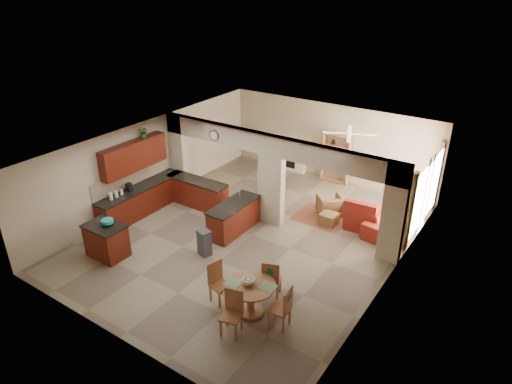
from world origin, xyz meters
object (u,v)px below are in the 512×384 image
Objects in this scene: kitchen_island at (107,240)px; dining_table at (251,294)px; armchair at (329,205)px; sofa at (395,217)px.

kitchen_island reaches higher than dining_table.
kitchen_island is at bearing 9.64° from armchair.
sofa is (5.97, 5.76, -0.11)m from kitchen_island.
sofa is at bearing 44.08° from kitchen_island.
sofa is at bearing 75.22° from dining_table.
armchair is at bearing 54.04° from kitchen_island.
kitchen_island is 8.30m from sofa.
kitchen_island is at bearing -176.68° from dining_table.
sofa reaches higher than armchair.
dining_table is 5.69m from sofa.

